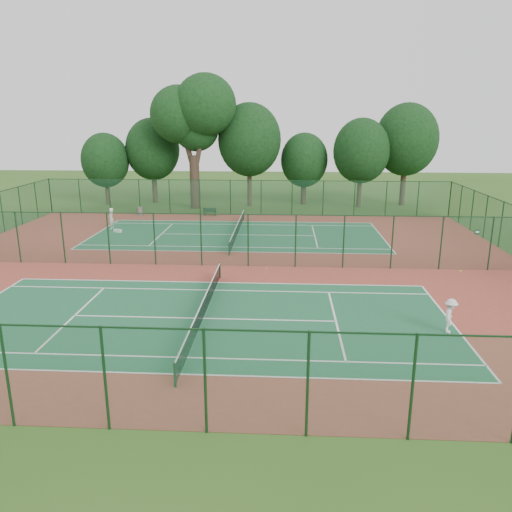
# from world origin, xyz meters

# --- Properties ---
(ground) EXTENTS (120.00, 120.00, 0.00)m
(ground) POSITION_xyz_m (0.00, 0.00, 0.00)
(ground) COLOR #30561B
(ground) RESTS_ON ground
(red_pad) EXTENTS (40.00, 36.00, 0.01)m
(red_pad) POSITION_xyz_m (0.00, 0.00, 0.01)
(red_pad) COLOR brown
(red_pad) RESTS_ON ground
(court_near) EXTENTS (23.77, 10.97, 0.01)m
(court_near) POSITION_xyz_m (0.00, -9.00, 0.01)
(court_near) COLOR #1D5D38
(court_near) RESTS_ON red_pad
(court_far) EXTENTS (23.77, 10.97, 0.01)m
(court_far) POSITION_xyz_m (0.00, 9.00, 0.01)
(court_far) COLOR #1E603A
(court_far) RESTS_ON red_pad
(fence_north) EXTENTS (40.00, 0.09, 3.50)m
(fence_north) POSITION_xyz_m (0.00, 18.00, 1.76)
(fence_north) COLOR #1A4E34
(fence_north) RESTS_ON ground
(fence_south) EXTENTS (40.00, 0.09, 3.50)m
(fence_south) POSITION_xyz_m (0.00, -18.00, 1.76)
(fence_south) COLOR #1C5533
(fence_south) RESTS_ON ground
(fence_divider) EXTENTS (40.00, 0.09, 3.50)m
(fence_divider) POSITION_xyz_m (0.00, 0.00, 1.76)
(fence_divider) COLOR #16442A
(fence_divider) RESTS_ON ground
(tennis_net_near) EXTENTS (0.10, 12.90, 0.97)m
(tennis_net_near) POSITION_xyz_m (0.00, -9.00, 0.54)
(tennis_net_near) COLOR #153C24
(tennis_net_near) RESTS_ON ground
(tennis_net_far) EXTENTS (0.10, 12.90, 0.97)m
(tennis_net_far) POSITION_xyz_m (0.00, 9.00, 0.54)
(tennis_net_far) COLOR #163E24
(tennis_net_far) RESTS_ON ground
(player_near) EXTENTS (0.91, 1.17, 1.60)m
(player_near) POSITION_xyz_m (11.38, -9.98, 0.82)
(player_near) COLOR white
(player_near) RESTS_ON court_near
(player_far) EXTENTS (0.46, 0.68, 1.83)m
(player_far) POSITION_xyz_m (-11.25, 10.71, 0.93)
(player_far) COLOR white
(player_far) RESTS_ON court_far
(trash_bin) EXTENTS (0.56, 0.56, 0.87)m
(trash_bin) POSITION_xyz_m (-10.51, 17.03, 0.44)
(trash_bin) COLOR gray
(trash_bin) RESTS_ON red_pad
(bench) EXTENTS (1.30, 0.40, 0.80)m
(bench) POSITION_xyz_m (-3.53, 17.20, 0.42)
(bench) COLOR #12341D
(bench) RESTS_ON red_pad
(kit_bag) EXTENTS (0.74, 0.50, 0.26)m
(kit_bag) POSITION_xyz_m (-10.29, 9.37, 0.14)
(kit_bag) COLOR white
(kit_bag) RESTS_ON red_pad
(stray_ball_a) EXTENTS (0.07, 0.07, 0.07)m
(stray_ball_a) POSITION_xyz_m (2.77, -0.64, 0.05)
(stray_ball_a) COLOR #DFF438
(stray_ball_a) RESTS_ON red_pad
(stray_ball_b) EXTENTS (0.07, 0.07, 0.07)m
(stray_ball_b) POSITION_xyz_m (5.02, -1.00, 0.04)
(stray_ball_b) COLOR #ACCA2F
(stray_ball_b) RESTS_ON red_pad
(stray_ball_c) EXTENTS (0.07, 0.07, 0.07)m
(stray_ball_c) POSITION_xyz_m (-0.38, -0.52, 0.05)
(stray_ball_c) COLOR #ABC22D
(stray_ball_c) RESTS_ON red_pad
(big_tree) EXTENTS (9.02, 6.60, 13.86)m
(big_tree) POSITION_xyz_m (-5.64, 21.80, 9.81)
(big_tree) COLOR #35271D
(big_tree) RESTS_ON ground
(evergreen_row) EXTENTS (39.00, 5.00, 12.00)m
(evergreen_row) POSITION_xyz_m (0.50, 24.25, 0.00)
(evergreen_row) COLOR black
(evergreen_row) RESTS_ON ground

